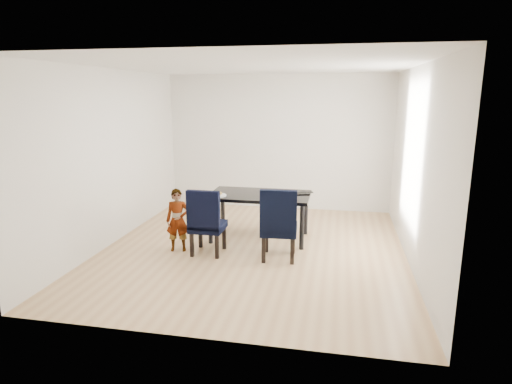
% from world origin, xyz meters
% --- Properties ---
extents(floor, '(4.50, 5.00, 0.01)m').
position_xyz_m(floor, '(0.00, 0.00, -0.01)').
color(floor, tan).
rests_on(floor, ground).
extents(ceiling, '(4.50, 5.00, 0.01)m').
position_xyz_m(ceiling, '(0.00, 0.00, 2.71)').
color(ceiling, white).
rests_on(ceiling, wall_back).
extents(wall_back, '(4.50, 0.01, 2.70)m').
position_xyz_m(wall_back, '(0.00, 2.50, 1.35)').
color(wall_back, white).
rests_on(wall_back, ground).
extents(wall_front, '(4.50, 0.01, 2.70)m').
position_xyz_m(wall_front, '(0.00, -2.50, 1.35)').
color(wall_front, white).
rests_on(wall_front, ground).
extents(wall_left, '(0.01, 5.00, 2.70)m').
position_xyz_m(wall_left, '(-2.25, 0.00, 1.35)').
color(wall_left, white).
rests_on(wall_left, ground).
extents(wall_right, '(0.01, 5.00, 2.70)m').
position_xyz_m(wall_right, '(2.25, 0.00, 1.35)').
color(wall_right, white).
rests_on(wall_right, ground).
extents(dining_table, '(1.60, 0.90, 0.75)m').
position_xyz_m(dining_table, '(0.00, 0.50, 0.38)').
color(dining_table, black).
rests_on(dining_table, floor).
extents(chair_left, '(0.48, 0.50, 0.99)m').
position_xyz_m(chair_left, '(-0.63, -0.28, 0.50)').
color(chair_left, black).
rests_on(chair_left, floor).
extents(chair_right, '(0.54, 0.56, 1.05)m').
position_xyz_m(chair_right, '(0.43, -0.28, 0.53)').
color(chair_right, black).
rests_on(chair_right, floor).
extents(child, '(0.39, 0.30, 0.95)m').
position_xyz_m(child, '(-1.10, -0.27, 0.47)').
color(child, '#F73A14').
rests_on(child, floor).
extents(plate, '(0.28, 0.28, 0.02)m').
position_xyz_m(plate, '(-0.63, 0.25, 0.76)').
color(plate, silver).
rests_on(plate, dining_table).
extents(sandwich, '(0.16, 0.08, 0.06)m').
position_xyz_m(sandwich, '(-0.62, 0.24, 0.80)').
color(sandwich, olive).
rests_on(sandwich, plate).
extents(laptop, '(0.35, 0.28, 0.02)m').
position_xyz_m(laptop, '(0.68, 0.69, 0.76)').
color(laptop, black).
rests_on(laptop, dining_table).
extents(cable_tangle, '(0.17, 0.17, 0.01)m').
position_xyz_m(cable_tangle, '(0.11, 0.49, 0.75)').
color(cable_tangle, black).
rests_on(cable_tangle, dining_table).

